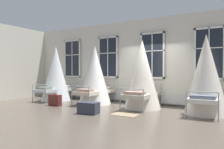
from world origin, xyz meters
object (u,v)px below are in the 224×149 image
at_px(cot_second, 95,76).
at_px(cot_third, 142,75).
at_px(cot_first, 56,74).
at_px(cot_fourth, 206,76).
at_px(travel_trunk, 89,108).
at_px(suitcase_dark, 55,100).

distance_m(cot_second, cot_third, 2.13).
bearing_deg(cot_third, cot_first, 89.36).
height_order(cot_second, cot_fourth, cot_fourth).
height_order(cot_first, cot_fourth, cot_fourth).
bearing_deg(cot_first, cot_fourth, -88.80).
bearing_deg(travel_trunk, cot_fourth, 29.35).
bearing_deg(cot_fourth, travel_trunk, 118.78).
xyz_separation_m(cot_first, cot_fourth, (6.51, 0.02, 0.00)).
height_order(cot_first, cot_third, cot_first).
relative_size(cot_third, travel_trunk, 3.94).
bearing_deg(cot_first, suitcase_dark, -135.36).
bearing_deg(travel_trunk, cot_second, 119.36).
xyz_separation_m(cot_fourth, travel_trunk, (-3.27, -1.84, -1.05)).
xyz_separation_m(cot_second, travel_trunk, (1.04, -1.86, -0.99)).
relative_size(cot_fourth, travel_trunk, 3.99).
bearing_deg(cot_second, travel_trunk, -150.75).
bearing_deg(cot_fourth, cot_second, 89.18).
distance_m(cot_first, cot_second, 2.20).
bearing_deg(cot_fourth, suitcase_dark, 102.07).
relative_size(cot_first, travel_trunk, 3.97).
xyz_separation_m(cot_first, travel_trunk, (3.25, -1.81, -1.04)).
relative_size(cot_first, cot_second, 1.04).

